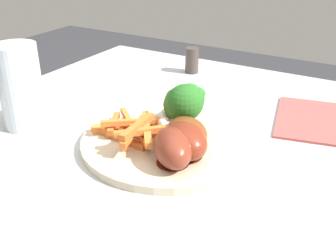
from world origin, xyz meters
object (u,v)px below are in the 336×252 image
broccoli_floret_front (185,102)px  chicken_drumstick_extra (185,133)px  broccoli_floret_back (182,106)px  pepper_shaker (192,60)px  water_glass (20,87)px  broccoli_floret_middle (189,100)px  chicken_drumstick_far (184,139)px  carrot_fries_pile (132,129)px  chicken_drumstick_near (172,146)px  dining_table (149,221)px  dinner_plate (168,141)px

broccoli_floret_front → chicken_drumstick_extra: bearing=28.2°
broccoli_floret_back → pepper_shaker: (-0.29, -0.13, -0.03)m
chicken_drumstick_extra → water_glass: (0.05, -0.27, 0.03)m
broccoli_floret_middle → pepper_shaker: bearing=-153.9°
chicken_drumstick_extra → water_glass: 0.28m
chicken_drumstick_far → broccoli_floret_front: bearing=-153.1°
chicken_drumstick_extra → pepper_shaker: chicken_drumstick_extra is taller
chicken_drumstick_extra → water_glass: water_glass is taller
water_glass → broccoli_floret_back: bearing=110.9°
broccoli_floret_middle → carrot_fries_pile: 0.10m
broccoli_floret_front → broccoli_floret_back: size_ratio=1.12×
broccoli_floret_middle → broccoli_floret_back: bearing=0.6°
carrot_fries_pile → chicken_drumstick_extra: bearing=100.9°
chicken_drumstick_far → water_glass: (0.03, -0.28, 0.03)m
broccoli_floret_back → chicken_drumstick_near: broccoli_floret_back is taller
carrot_fries_pile → water_glass: size_ratio=0.95×
dining_table → broccoli_floret_back: broccoli_floret_back is taller
dining_table → broccoli_floret_back: (-0.08, 0.01, 0.17)m
broccoli_floret_middle → carrot_fries_pile: broccoli_floret_middle is taller
broccoli_floret_back → chicken_drumstick_far: broccoli_floret_back is taller
chicken_drumstick_near → dinner_plate: bearing=-145.0°
dinner_plate → pepper_shaker: pepper_shaker is taller
broccoli_floret_middle → carrot_fries_pile: (0.08, -0.05, -0.03)m
broccoli_floret_back → pepper_shaker: 0.31m
dinner_plate → broccoli_floret_front: (-0.03, 0.01, 0.06)m
broccoli_floret_back → chicken_drumstick_near: (0.09, 0.03, -0.02)m
chicken_drumstick_near → water_glass: (0.00, -0.28, 0.03)m
broccoli_floret_middle → water_glass: 0.27m
dinner_plate → water_glass: bearing=-75.6°
chicken_drumstick_far → water_glass: bearing=-83.8°
dining_table → dinner_plate: bearing=169.2°
broccoli_floret_middle → chicken_drumstick_extra: broccoli_floret_middle is taller
broccoli_floret_middle → broccoli_floret_back: (0.02, 0.00, -0.00)m
dining_table → chicken_drumstick_far: (-0.01, 0.05, 0.15)m
dining_table → dinner_plate: 0.13m
broccoli_floret_back → chicken_drumstick_far: (0.06, 0.04, -0.02)m
chicken_drumstick_far → chicken_drumstick_near: bearing=-7.9°
dinner_plate → carrot_fries_pile: 0.06m
chicken_drumstick_near → chicken_drumstick_far: same height
chicken_drumstick_extra → water_glass: bearing=-79.8°
chicken_drumstick_far → chicken_drumstick_extra: chicken_drumstick_far is taller
dinner_plate → broccoli_floret_back: broccoli_floret_back is taller
water_glass → pepper_shaker: (-0.38, 0.11, -0.04)m
broccoli_floret_front → pepper_shaker: 0.32m
broccoli_floret_front → chicken_drumstick_extra: size_ratio=0.67×
dining_table → water_glass: size_ratio=6.77×
dining_table → broccoli_floret_middle: 0.20m
broccoli_floret_back → dining_table: bearing=-11.2°
dining_table → broccoli_floret_middle: bearing=171.4°
dining_table → pepper_shaker: 0.41m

